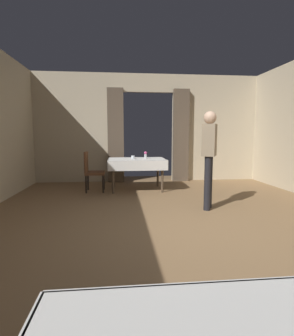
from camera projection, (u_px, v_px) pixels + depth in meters
The scene contains 7 objects.
ground at pixel (181, 232), 3.65m from camera, with size 10.08×10.08×0.00m, color olive.
wall_back at pixel (148, 128), 7.59m from camera, with size 6.40×0.27×3.00m.
dining_table_mid at pixel (137, 162), 6.38m from camera, with size 1.36×0.96×0.75m.
chair_mid_left at pixel (91, 170), 6.21m from camera, with size 0.44×0.44×0.93m.
flower_vase_mid at pixel (146, 155), 6.45m from camera, with size 0.07×0.07×0.17m.
glass_mid_b at pixel (133, 157), 6.36m from camera, with size 0.08×0.08×0.08m, color silver.
person_waiter_by_doorway at pixel (209, 152), 4.67m from camera, with size 0.36×0.42×1.72m.
Camera 1 is at (-0.82, -3.45, 1.31)m, focal length 28.63 mm.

